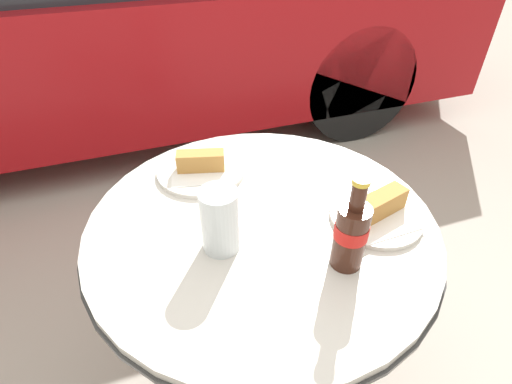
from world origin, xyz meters
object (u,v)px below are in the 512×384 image
Objects in this scene: lunch_plate_near at (377,213)px; drinking_glass at (220,223)px; lunch_plate_far at (201,168)px; cola_bottle_left at (351,233)px; bistro_table at (261,265)px; parked_car at (93,21)px.

drinking_glass is at bearing 175.03° from lunch_plate_near.
drinking_glass is 0.62× the size of lunch_plate_far.
cola_bottle_left reaches higher than lunch_plate_far.
lunch_plate_near is (0.35, -0.03, -0.05)m from drinking_glass.
cola_bottle_left is 0.91× the size of lunch_plate_far.
drinking_glass reaches higher than bistro_table.
drinking_glass is (-0.11, -0.05, 0.21)m from bistro_table.
parked_car is (-0.34, 2.21, 0.06)m from bistro_table.
lunch_plate_near reaches higher than bistro_table.
drinking_glass is 2.28m from parked_car.
bistro_table is 0.24m from drinking_glass.
lunch_plate_far is at bearing 85.95° from drinking_glass.
drinking_glass is 0.28m from lunch_plate_far.
drinking_glass is 0.35m from lunch_plate_near.
cola_bottle_left is at bearing -29.35° from drinking_glass.
bistro_table is 0.31m from cola_bottle_left.
parked_car is at bearing 97.41° from lunch_plate_far.
lunch_plate_far is at bearing 111.11° from bistro_table.
lunch_plate_far is at bearing -82.59° from parked_car.
bistro_table is 3.89× the size of lunch_plate_near.
drinking_glass is 0.69× the size of lunch_plate_near.
drinking_glass is 0.03× the size of parked_car.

